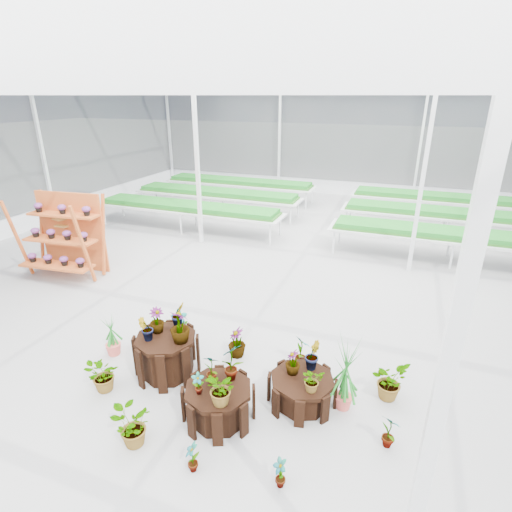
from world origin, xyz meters
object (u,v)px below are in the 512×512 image
(plinth_tall, at_px, (167,355))
(bird_table, at_px, (67,239))
(shelf_rack, at_px, (61,237))
(plinth_low, at_px, (302,390))
(plinth_mid, at_px, (219,403))

(plinth_tall, height_order, bird_table, bird_table)
(shelf_rack, relative_size, bird_table, 1.26)
(plinth_low, distance_m, shelf_rack, 7.06)
(plinth_mid, relative_size, shelf_rack, 0.48)
(plinth_low, bearing_deg, plinth_tall, -177.40)
(plinth_mid, distance_m, bird_table, 6.84)
(plinth_mid, bearing_deg, plinth_tall, 153.43)
(plinth_tall, xyz_separation_m, bird_table, (-4.70, 2.81, 0.46))
(plinth_mid, xyz_separation_m, bird_table, (-5.90, 3.41, 0.54))
(plinth_tall, bearing_deg, plinth_mid, -26.57)
(plinth_mid, bearing_deg, shelf_rack, 151.95)
(plinth_low, xyz_separation_m, shelf_rack, (-6.63, 2.30, 0.79))
(plinth_low, bearing_deg, plinth_mid, -145.01)
(shelf_rack, bearing_deg, bird_table, 117.39)
(plinth_low, distance_m, bird_table, 7.44)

